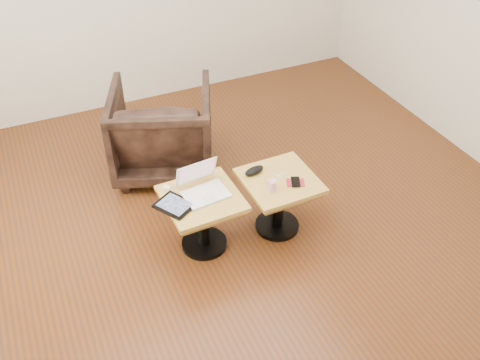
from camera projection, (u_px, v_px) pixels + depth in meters
name	position (u px, v px, depth m)	size (l,w,h in m)	color
room_shell	(244.00, 69.00, 3.13)	(4.52, 4.52, 2.71)	#3C2314
side_table_left	(202.00, 209.00, 3.67)	(0.52, 0.52, 0.46)	black
side_table_right	(279.00, 192.00, 3.82)	(0.51, 0.51, 0.46)	black
laptop	(203.00, 187.00, 3.61)	(0.32, 0.30, 0.21)	white
tablet	(175.00, 205.00, 3.52)	(0.29, 0.30, 0.02)	black
charging_adapter	(167.00, 188.00, 3.65)	(0.04, 0.04, 0.02)	white
glasses_case	(254.00, 171.00, 3.78)	(0.16, 0.07, 0.05)	black
striped_cup	(272.00, 186.00, 3.63)	(0.06, 0.06, 0.08)	#C75085
earbuds_tangle	(280.00, 176.00, 3.77)	(0.08, 0.06, 0.01)	white
phone_on_sleeve	(296.00, 182.00, 3.71)	(0.15, 0.13, 0.02)	#A41625
armchair	(162.00, 130.00, 4.39)	(0.80, 0.82, 0.74)	black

